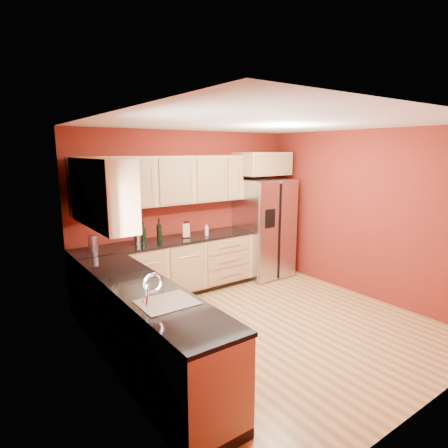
{
  "coord_description": "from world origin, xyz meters",
  "views": [
    {
      "loc": [
        -3.12,
        -3.39,
        2.28
      ],
      "look_at": [
        -0.06,
        0.9,
        1.24
      ],
      "focal_mm": 30.0,
      "sensor_mm": 36.0,
      "label": 1
    }
  ],
  "objects_px": {
    "refrigerator": "(264,228)",
    "canister_left": "(93,243)",
    "soap_dispenser": "(207,230)",
    "knife_block": "(186,230)",
    "wine_bottle_a": "(143,233)"
  },
  "relations": [
    {
      "from": "refrigerator",
      "to": "canister_left",
      "type": "relative_size",
      "value": 8.39
    },
    {
      "from": "canister_left",
      "to": "soap_dispenser",
      "type": "xyz_separation_m",
      "value": [
        1.79,
        -0.11,
        -0.02
      ]
    },
    {
      "from": "knife_block",
      "to": "soap_dispenser",
      "type": "distance_m",
      "value": 0.35
    },
    {
      "from": "canister_left",
      "to": "knife_block",
      "type": "distance_m",
      "value": 1.46
    },
    {
      "from": "refrigerator",
      "to": "knife_block",
      "type": "relative_size",
      "value": 8.16
    },
    {
      "from": "refrigerator",
      "to": "soap_dispenser",
      "type": "bearing_deg",
      "value": -179.74
    },
    {
      "from": "wine_bottle_a",
      "to": "knife_block",
      "type": "distance_m",
      "value": 0.76
    },
    {
      "from": "refrigerator",
      "to": "knife_block",
      "type": "distance_m",
      "value": 1.59
    },
    {
      "from": "canister_left",
      "to": "wine_bottle_a",
      "type": "xyz_separation_m",
      "value": [
        0.7,
        -0.11,
        0.07
      ]
    },
    {
      "from": "wine_bottle_a",
      "to": "soap_dispenser",
      "type": "xyz_separation_m",
      "value": [
        1.1,
        0.0,
        -0.08
      ]
    },
    {
      "from": "canister_left",
      "to": "wine_bottle_a",
      "type": "bearing_deg",
      "value": -8.69
    },
    {
      "from": "wine_bottle_a",
      "to": "soap_dispenser",
      "type": "height_order",
      "value": "wine_bottle_a"
    },
    {
      "from": "knife_block",
      "to": "soap_dispenser",
      "type": "xyz_separation_m",
      "value": [
        0.34,
        -0.08,
        -0.02
      ]
    },
    {
      "from": "refrigerator",
      "to": "soap_dispenser",
      "type": "xyz_separation_m",
      "value": [
        -1.24,
        -0.01,
        0.12
      ]
    },
    {
      "from": "refrigerator",
      "to": "wine_bottle_a",
      "type": "bearing_deg",
      "value": -179.83
    }
  ]
}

